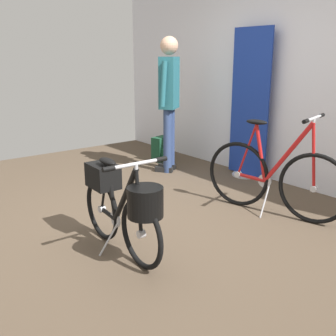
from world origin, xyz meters
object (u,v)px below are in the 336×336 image
object	(u,v)px
folding_bike_foreground	(122,203)
visitor_near_wall	(169,95)
display_bike_left	(274,177)
backpack_on_floor	(161,149)
floor_banner_stand	(249,112)

from	to	relation	value
folding_bike_foreground	visitor_near_wall	bearing A→B (deg)	133.04
folding_bike_foreground	display_bike_left	xyz separation A→B (m)	(0.20, 1.63, -0.05)
folding_bike_foreground	backpack_on_floor	bearing A→B (deg)	136.78
floor_banner_stand	backpack_on_floor	distance (m)	1.54
folding_bike_foreground	backpack_on_floor	xyz separation A→B (m)	(-2.16, 2.03, -0.25)
floor_banner_stand	display_bike_left	bearing A→B (deg)	-37.77
folding_bike_foreground	visitor_near_wall	world-z (taller)	visitor_near_wall
visitor_near_wall	backpack_on_floor	xyz separation A→B (m)	(-0.50, 0.25, -0.85)
display_bike_left	backpack_on_floor	bearing A→B (deg)	170.33
floor_banner_stand	visitor_near_wall	xyz separation A→B (m)	(-0.82, -0.65, 0.18)
floor_banner_stand	visitor_near_wall	distance (m)	1.07
backpack_on_floor	floor_banner_stand	bearing A→B (deg)	16.95
display_bike_left	visitor_near_wall	size ratio (longest dim) A/B	0.81
display_bike_left	visitor_near_wall	bearing A→B (deg)	175.36
display_bike_left	backpack_on_floor	distance (m)	2.40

